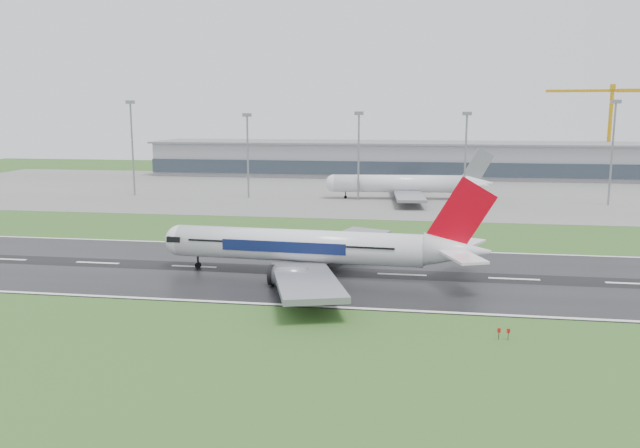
# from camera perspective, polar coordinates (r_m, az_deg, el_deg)

# --- Properties ---
(ground) EXTENTS (520.00, 520.00, 0.00)m
(ground) POSITION_cam_1_polar(r_m,az_deg,el_deg) (120.01, 7.25, -4.50)
(ground) COLOR #2A521E
(ground) RESTS_ON ground
(runway) EXTENTS (400.00, 45.00, 0.10)m
(runway) POSITION_cam_1_polar(r_m,az_deg,el_deg) (120.00, 7.25, -4.47)
(runway) COLOR black
(runway) RESTS_ON ground
(apron) EXTENTS (400.00, 130.00, 0.08)m
(apron) POSITION_cam_1_polar(r_m,az_deg,el_deg) (243.07, 8.20, 2.82)
(apron) COLOR slate
(apron) RESTS_ON ground
(terminal) EXTENTS (240.00, 36.00, 15.00)m
(terminal) POSITION_cam_1_polar(r_m,az_deg,el_deg) (302.06, 8.41, 5.62)
(terminal) COLOR gray
(terminal) RESTS_ON ground
(main_airliner) EXTENTS (63.79, 61.09, 17.85)m
(main_airliner) POSITION_cam_1_polar(r_m,az_deg,el_deg) (117.05, 0.01, -0.26)
(main_airliner) COLOR silver
(main_airliner) RESTS_ON runway
(parked_airliner) EXTENTS (62.27, 58.68, 16.89)m
(parked_airliner) POSITION_cam_1_polar(r_m,az_deg,el_deg) (222.00, 7.56, 4.37)
(parked_airliner) COLOR silver
(parked_airliner) RESTS_ON apron
(tower_crane) EXTENTS (42.34, 6.21, 41.96)m
(tower_crane) POSITION_cam_1_polar(r_m,az_deg,el_deg) (327.52, 24.21, 7.55)
(tower_crane) COLOR #C38A0C
(tower_crane) RESTS_ON ground
(floodmast_0) EXTENTS (0.64, 0.64, 32.26)m
(floodmast_0) POSITION_cam_1_polar(r_m,az_deg,el_deg) (239.23, -16.23, 6.29)
(floodmast_0) COLOR gray
(floodmast_0) RESTS_ON ground
(floodmast_1) EXTENTS (0.64, 0.64, 27.86)m
(floodmast_1) POSITION_cam_1_polar(r_m,az_deg,el_deg) (224.78, -6.39, 5.85)
(floodmast_1) COLOR gray
(floodmast_1) RESTS_ON ground
(floodmast_2) EXTENTS (0.64, 0.64, 28.45)m
(floodmast_2) POSITION_cam_1_polar(r_m,az_deg,el_deg) (217.80, 3.43, 5.84)
(floodmast_2) COLOR gray
(floodmast_2) RESTS_ON ground
(floodmast_3) EXTENTS (0.64, 0.64, 28.38)m
(floodmast_3) POSITION_cam_1_polar(r_m,az_deg,el_deg) (217.23, 12.72, 5.60)
(floodmast_3) COLOR gray
(floodmast_3) RESTS_ON ground
(floodmast_4) EXTENTS (0.64, 0.64, 32.09)m
(floodmast_4) POSITION_cam_1_polar(r_m,az_deg,el_deg) (224.62, 24.39, 5.57)
(floodmast_4) COLOR gray
(floodmast_4) RESTS_ON ground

